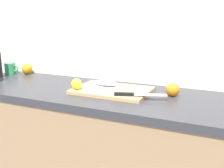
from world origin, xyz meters
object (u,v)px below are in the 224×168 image
white_plate (106,87)px  chef_knife (134,94)px  lemon_0 (76,84)px  fish_fillet (106,83)px  orange_0 (173,89)px  cutting_board (112,90)px  coffee_mug_0 (10,69)px

white_plate → chef_knife: chef_knife is taller
white_plate → lemon_0: (-0.15, -0.09, 0.02)m
fish_fillet → lemon_0: size_ratio=2.43×
chef_knife → orange_0: size_ratio=3.63×
cutting_board → chef_knife: bearing=-28.1°
coffee_mug_0 → cutting_board: bearing=-8.7°
fish_fillet → orange_0: bearing=9.6°
white_plate → coffee_mug_0: 0.93m
chef_knife → coffee_mug_0: 1.16m
cutting_board → orange_0: size_ratio=5.82×
white_plate → lemon_0: size_ratio=3.24×
chef_knife → fish_fillet: bearing=138.1°
white_plate → chef_knife: size_ratio=0.74×
cutting_board → orange_0: orange_0 is taller
coffee_mug_0 → lemon_0: bearing=-17.7°
lemon_0 → coffee_mug_0: size_ratio=0.52×
fish_fillet → orange_0: size_ratio=2.02×
orange_0 → cutting_board: bearing=-169.7°
cutting_board → lemon_0: lemon_0 is taller
fish_fillet → coffee_mug_0: (-0.92, 0.15, -0.01)m
chef_knife → lemon_0: size_ratio=4.37×
fish_fillet → chef_knife: size_ratio=0.56×
cutting_board → fish_fillet: size_ratio=2.88×
coffee_mug_0 → fish_fillet: bearing=-9.3°
cutting_board → chef_knife: 0.20m
white_plate → fish_fillet: (0.00, -0.00, 0.03)m
lemon_0 → cutting_board: bearing=26.9°
white_plate → coffee_mug_0: coffee_mug_0 is taller
chef_knife → white_plate: bearing=138.1°
cutting_board → fish_fillet: (-0.04, -0.00, 0.04)m
cutting_board → coffee_mug_0: bearing=171.3°
white_plate → orange_0: (0.40, 0.07, 0.01)m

